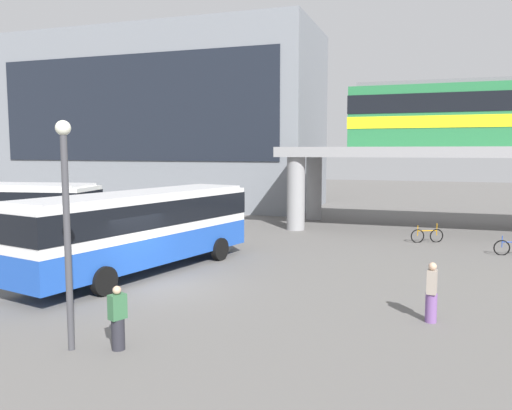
{
  "coord_description": "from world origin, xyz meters",
  "views": [
    {
      "loc": [
        9.24,
        -15.91,
        4.84
      ],
      "look_at": [
        1.25,
        7.77,
        2.2
      ],
      "focal_mm": 36.31,
      "sensor_mm": 36.0,
      "label": 1
    }
  ],
  "objects": [
    {
      "name": "bus_main",
      "position": [
        -1.5,
        1.77,
        1.99
      ],
      "size": [
        4.99,
        11.33,
        3.22
      ],
      "color": "#1E4CB2",
      "rests_on": "ground_plane"
    },
    {
      "name": "ground_plane",
      "position": [
        0.0,
        10.0,
        0.0
      ],
      "size": [
        120.0,
        120.0,
        0.0
      ],
      "primitive_type": "plane",
      "color": "#605E5B"
    },
    {
      "name": "pedestrian_waiting_near_stop",
      "position": [
        2.16,
        -5.44,
        0.74
      ],
      "size": [
        0.4,
        0.47,
        1.59
      ],
      "color": "#26262D",
      "rests_on": "ground_plane"
    },
    {
      "name": "pedestrian_by_bike_rack",
      "position": [
        9.39,
        -0.86,
        0.81
      ],
      "size": [
        0.32,
        0.42,
        1.72
      ],
      "color": "#724C8C",
      "rests_on": "ground_plane"
    },
    {
      "name": "lamp_post",
      "position": [
        1.08,
        -5.82,
        3.32
      ],
      "size": [
        0.36,
        0.36,
        5.54
      ],
      "color": "#3F3F44",
      "rests_on": "ground_plane"
    },
    {
      "name": "bicycle_orange",
      "position": [
        9.19,
        12.56,
        0.36
      ],
      "size": [
        1.65,
        0.81,
        1.04
      ],
      "color": "black",
      "rests_on": "ground_plane"
    },
    {
      "name": "station_building",
      "position": [
        -13.52,
        25.89,
        7.47
      ],
      "size": [
        27.34,
        10.91,
        14.94
      ],
      "color": "slate",
      "rests_on": "ground_plane"
    }
  ]
}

